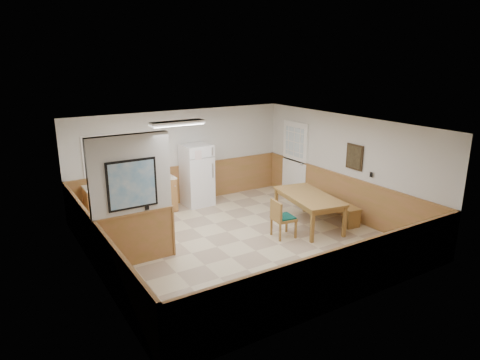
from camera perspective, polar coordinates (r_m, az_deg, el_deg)
ground at (r=9.31m, az=0.10°, el=-8.09°), size 6.00×6.00×0.00m
ceiling at (r=8.59m, az=0.11°, el=7.29°), size 6.00×6.00×0.02m
back_wall at (r=11.44m, az=-7.88°, el=3.00°), size 6.00×0.02×2.50m
right_wall at (r=10.71m, az=13.86°, el=1.76°), size 0.02×6.00×2.50m
left_wall at (r=7.80m, az=-19.01°, el=-4.05°), size 0.02×6.00×2.50m
wainscot_back at (r=11.62m, az=-7.69°, el=-0.63°), size 6.00×0.04×1.00m
wainscot_right at (r=10.90m, az=13.53°, el=-2.07°), size 0.04×6.00×1.00m
wainscot_left at (r=8.08m, az=-18.38°, el=-9.03°), size 0.04×6.00×1.00m
partition_wall at (r=8.16m, az=-14.20°, el=-2.89°), size 1.50×0.20×2.50m
kitchen_counter at (r=10.95m, az=-12.80°, el=-2.16°), size 2.20×0.61×1.00m
exterior_door at (r=12.09m, az=7.29°, el=2.76°), size 0.07×1.02×2.15m
kitchen_window at (r=10.71m, az=-18.20°, el=3.07°), size 0.80×0.04×1.00m
wall_painting at (r=10.42m, az=15.01°, el=2.98°), size 0.04×0.50×0.60m
fluorescent_fixture at (r=9.38m, az=-8.35°, el=7.53°), size 1.20×0.30×0.09m
refrigerator at (r=11.33m, az=-5.78°, el=0.67°), size 0.73×0.73×1.63m
dining_table at (r=10.01m, az=9.15°, el=-2.49°), size 1.25×1.99×0.75m
dining_bench at (r=10.74m, az=12.29°, el=-3.14°), size 0.54×1.70×0.45m
dining_chair at (r=9.34m, az=5.38°, el=-4.81°), size 0.67×0.50×0.85m
fire_extinguisher at (r=11.01m, az=-9.66°, el=1.61°), size 0.13×0.13×0.46m
soap_bottle at (r=10.50m, az=-18.55°, el=-0.20°), size 0.10×0.10×0.24m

